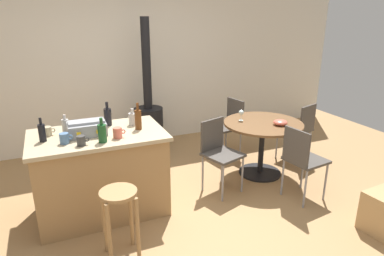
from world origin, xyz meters
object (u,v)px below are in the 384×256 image
object	(u,v)px
kitchen_island	(101,173)
bottle_3	(102,133)
folding_chair_right	(219,150)
cup_0	(81,141)
wooden_stool	(120,210)
wine_glass	(241,113)
folding_chair_far	(299,127)
toolbox	(87,128)
bottle_0	(108,116)
cup_2	(64,138)
folding_chair_left	(229,123)
bottle_5	(138,119)
bottle_2	(65,125)
dining_table	(262,135)
serving_bowl	(280,122)
bottle_1	(42,132)
bottle_4	(132,119)
wood_stove	(149,120)
cup_1	(48,131)
cup_3	(118,133)
folding_chair_near	(302,158)

from	to	relation	value
kitchen_island	bottle_3	world-z (taller)	bottle_3
folding_chair_right	cup_0	bearing A→B (deg)	-172.29
wooden_stool	wine_glass	distance (m)	2.19
folding_chair_far	toolbox	bearing A→B (deg)	-174.79
bottle_0	bottle_3	world-z (taller)	bottle_0
folding_chair_far	cup_2	bearing A→B (deg)	-172.17
folding_chair_left	bottle_5	size ratio (longest dim) A/B	2.96
bottle_2	wine_glass	distance (m)	2.18
folding_chair_right	cup_0	distance (m)	1.64
dining_table	bottle_5	size ratio (longest dim) A/B	3.55
dining_table	bottle_5	xyz separation A→B (m)	(-1.68, -0.13, 0.46)
serving_bowl	wooden_stool	bearing A→B (deg)	-161.36
folding_chair_left	bottle_1	distance (m)	2.74
folding_chair_far	folding_chair_left	distance (m)	1.03
toolbox	bottle_3	size ratio (longest dim) A/B	1.53
serving_bowl	folding_chair_right	bearing A→B (deg)	179.24
toolbox	bottle_4	xyz separation A→B (m)	(0.50, 0.13, 0.00)
wood_stove	bottle_3	bearing A→B (deg)	-118.58
bottle_0	cup_1	distance (m)	0.63
wooden_stool	cup_3	bearing A→B (deg)	77.02
wood_stove	toolbox	distance (m)	1.86
folding_chair_right	bottle_4	world-z (taller)	bottle_4
kitchen_island	cup_1	world-z (taller)	cup_1
folding_chair_near	bottle_5	distance (m)	1.89
toolbox	cup_0	world-z (taller)	toolbox
bottle_3	bottle_5	world-z (taller)	bottle_5
bottle_4	wooden_stool	bearing A→B (deg)	-111.28
cup_1	cup_3	xyz separation A→B (m)	(0.64, -0.35, 0.01)
wooden_stool	dining_table	xyz separation A→B (m)	(2.08, 0.92, 0.09)
kitchen_island	cup_2	size ratio (longest dim) A/B	11.11
wooden_stool	folding_chair_near	size ratio (longest dim) A/B	0.75
kitchen_island	bottle_0	xyz separation A→B (m)	(0.15, 0.23, 0.55)
wooden_stool	folding_chair_near	distance (m)	2.12
dining_table	folding_chair_near	size ratio (longest dim) A/B	1.16
folding_chair_right	bottle_5	bearing A→B (deg)	177.86
cup_0	serving_bowl	world-z (taller)	cup_0
kitchen_island	wood_stove	bearing A→B (deg)	56.72
bottle_5	cup_1	bearing A→B (deg)	169.51
bottle_2	bottle_3	distance (m)	0.55
bottle_4	cup_3	bearing A→B (deg)	-123.86
bottle_5	folding_chair_left	bearing A→B (deg)	29.10
toolbox	bottle_1	size ratio (longest dim) A/B	1.57
toolbox	bottle_0	world-z (taller)	bottle_0
wooden_stool	cup_2	size ratio (longest dim) A/B	5.37
toolbox	wood_stove	bearing A→B (deg)	54.14
kitchen_island	folding_chair_right	size ratio (longest dim) A/B	1.54
folding_chair_near	wood_stove	world-z (taller)	wood_stove
bottle_1	cup_1	xyz separation A→B (m)	(0.05, 0.16, -0.05)
folding_chair_left	bottle_3	xyz separation A→B (m)	(-2.02, -1.13, 0.49)
cup_2	cup_0	bearing A→B (deg)	-38.87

